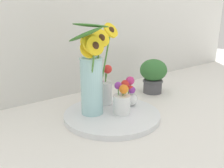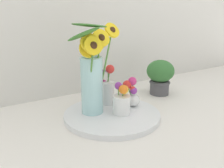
% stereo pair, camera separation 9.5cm
% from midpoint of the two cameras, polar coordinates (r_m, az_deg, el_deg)
% --- Properties ---
extents(ground_plane, '(6.00, 6.00, 0.00)m').
position_cam_midpoint_polar(ground_plane, '(0.97, -0.06, -9.39)').
color(ground_plane, silver).
extents(serving_tray, '(0.43, 0.43, 0.02)m').
position_cam_midpoint_polar(serving_tray, '(1.00, -2.75, -8.02)').
color(serving_tray, silver).
rests_on(serving_tray, ground_plane).
extents(mason_jar_sunflowers, '(0.27, 0.25, 0.40)m').
position_cam_midpoint_polar(mason_jar_sunflowers, '(0.93, -8.06, 2.56)').
color(mason_jar_sunflowers, '#9ED1D6').
rests_on(mason_jar_sunflowers, serving_tray).
extents(vase_small_center, '(0.08, 0.08, 0.14)m').
position_cam_midpoint_polar(vase_small_center, '(0.96, -0.22, -4.33)').
color(vase_small_center, white).
rests_on(vase_small_center, serving_tray).
extents(vase_bulb_right, '(0.07, 0.07, 0.14)m').
position_cam_midpoint_polar(vase_bulb_right, '(1.05, 2.21, -2.25)').
color(vase_bulb_right, white).
rests_on(vase_bulb_right, serving_tray).
extents(vase_small_back, '(0.08, 0.08, 0.20)m').
position_cam_midpoint_polar(vase_small_back, '(1.06, -4.45, -0.37)').
color(vase_small_back, white).
rests_on(vase_small_back, serving_tray).
extents(potted_plant, '(0.16, 0.16, 0.21)m').
position_cam_midpoint_polar(potted_plant, '(1.32, 8.71, 2.55)').
color(potted_plant, '#4C4C51').
rests_on(potted_plant, ground_plane).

